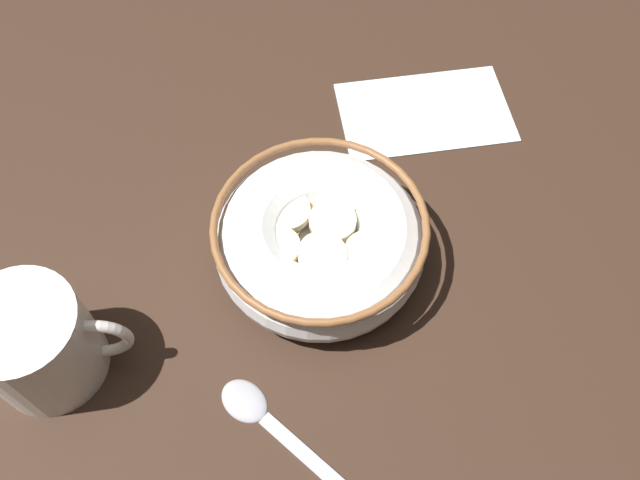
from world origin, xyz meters
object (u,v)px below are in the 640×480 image
spoon (265,418)px  folded_napkin (425,112)px  cereal_bowl (320,240)px  coffee_mug (39,343)px

spoon → folded_napkin: bearing=59.8°
cereal_bowl → coffee_mug: size_ratio=1.54×
cereal_bowl → folded_napkin: cereal_bowl is taller
spoon → folded_napkin: (15.70, 26.96, -0.18)cm
cereal_bowl → spoon: size_ratio=1.48×
cereal_bowl → spoon: bearing=-111.4°
spoon → coffee_mug: 16.31cm
cereal_bowl → spoon: 13.68cm
cereal_bowl → folded_napkin: size_ratio=1.06×
cereal_bowl → folded_napkin: 18.27cm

